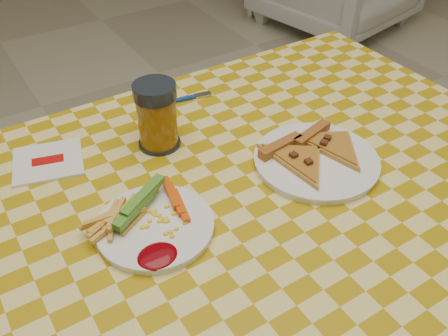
{
  "coord_description": "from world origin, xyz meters",
  "views": [
    {
      "loc": [
        -0.37,
        -0.56,
        1.36
      ],
      "look_at": [
        0.01,
        0.05,
        0.78
      ],
      "focal_mm": 40.0,
      "sensor_mm": 36.0,
      "label": 1
    }
  ],
  "objects": [
    {
      "name": "fork",
      "position": [
        0.09,
        0.33,
        0.76
      ],
      "size": [
        0.13,
        0.04,
        0.01
      ],
      "rotation": [
        0.0,
        0.0,
        -0.17
      ],
      "color": "navy",
      "rests_on": "table"
    },
    {
      "name": "plate_left",
      "position": [
        -0.16,
        -0.0,
        0.76
      ],
      "size": [
        0.22,
        0.22,
        0.01
      ],
      "primitive_type": "cylinder",
      "rotation": [
        0.0,
        0.0,
        -0.13
      ],
      "color": "white",
      "rests_on": "table"
    },
    {
      "name": "fries_veggies",
      "position": [
        -0.17,
        0.01,
        0.78
      ],
      "size": [
        0.2,
        0.18,
        0.04
      ],
      "color": "#EBA84A",
      "rests_on": "plate_left"
    },
    {
      "name": "napkin",
      "position": [
        -0.25,
        0.27,
        0.76
      ],
      "size": [
        0.16,
        0.15,
        0.01
      ],
      "rotation": [
        0.0,
        0.0,
        -0.27
      ],
      "color": "white",
      "rests_on": "table"
    },
    {
      "name": "drink_glass",
      "position": [
        -0.04,
        0.21,
        0.82
      ],
      "size": [
        0.09,
        0.09,
        0.14
      ],
      "color": "black",
      "rests_on": "table"
    },
    {
      "name": "plate_right",
      "position": [
        0.19,
        -0.01,
        0.76
      ],
      "size": [
        0.27,
        0.27,
        0.01
      ],
      "primitive_type": "cylinder",
      "rotation": [
        0.0,
        0.0,
        0.14
      ],
      "color": "white",
      "rests_on": "table"
    },
    {
      "name": "table",
      "position": [
        0.0,
        0.0,
        0.68
      ],
      "size": [
        1.28,
        0.88,
        0.76
      ],
      "color": "silver",
      "rests_on": "ground"
    },
    {
      "name": "pizza_slices",
      "position": [
        0.19,
        0.01,
        0.78
      ],
      "size": [
        0.24,
        0.22,
        0.02
      ],
      "color": "#C0883B",
      "rests_on": "plate_right"
    }
  ]
}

